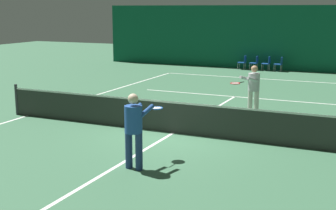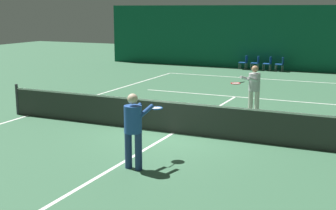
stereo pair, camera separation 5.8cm
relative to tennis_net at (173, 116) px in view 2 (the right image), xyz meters
name	(u,v)px [view 2 (the right image)]	position (x,y,z in m)	size (l,w,h in m)	color
ground_plane	(173,133)	(0.00, 0.00, -0.51)	(60.00, 60.00, 0.00)	#386647
backdrop_curtain	(282,38)	(0.00, 15.79, 1.40)	(23.00, 0.12, 3.82)	#0F5138
court_line_baseline_far	(266,79)	(0.00, 11.90, -0.51)	(11.00, 0.10, 0.00)	white
court_line_service_far	(235,97)	(0.00, 6.40, -0.51)	(8.25, 0.10, 0.00)	white
court_line_sideline_left	(28,116)	(-5.50, 0.00, -0.51)	(0.10, 23.80, 0.00)	white
court_line_centre	(173,133)	(0.00, 0.00, -0.51)	(0.10, 12.80, 0.00)	white
tennis_net	(173,116)	(0.00, 0.00, 0.00)	(12.00, 0.10, 1.07)	#2D332D
player_near	(134,125)	(0.46, -3.24, 0.52)	(0.48, 1.42, 1.77)	navy
player_far	(254,86)	(1.52, 3.38, 0.49)	(0.87, 1.40, 1.72)	beige
courtside_chair_0	(244,61)	(-2.10, 15.24, -0.03)	(0.44, 0.44, 0.84)	#99999E
courtside_chair_1	(256,62)	(-1.37, 15.24, -0.03)	(0.44, 0.44, 0.84)	#99999E
courtside_chair_2	(268,63)	(-0.64, 15.24, -0.03)	(0.44, 0.44, 0.84)	#99999E
courtside_chair_3	(281,63)	(0.09, 15.24, -0.03)	(0.44, 0.44, 0.84)	#99999E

